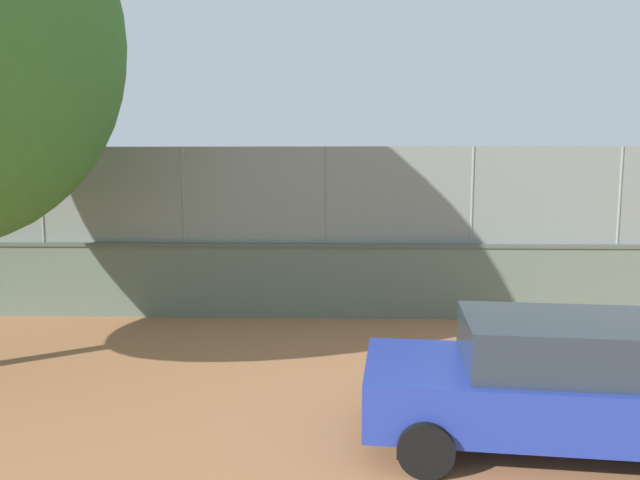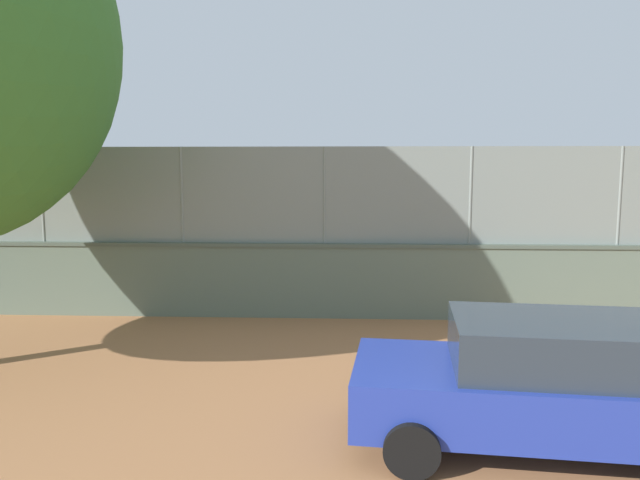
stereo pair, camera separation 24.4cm
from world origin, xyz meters
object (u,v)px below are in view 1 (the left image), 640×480
(player_at_service_line, at_px, (394,239))
(parked_car_blue, at_px, (553,380))
(player_near_wall_returning, at_px, (503,258))
(sports_ball, at_px, (367,271))
(player_crossing_court, at_px, (194,254))
(spare_ball_by_wall, at_px, (405,294))

(player_at_service_line, bearing_deg, parked_car_blue, 91.50)
(player_near_wall_returning, xyz_separation_m, sports_ball, (3.44, -2.86, -0.85))
(player_at_service_line, bearing_deg, player_crossing_court, 27.15)
(player_near_wall_returning, bearing_deg, parked_car_blue, 76.48)
(player_at_service_line, xyz_separation_m, spare_ball_by_wall, (0.27, 4.58, -0.86))
(player_at_service_line, distance_m, player_crossing_court, 6.74)
(sports_ball, bearing_deg, parked_car_blue, 96.27)
(sports_ball, bearing_deg, player_crossing_court, 23.63)
(sports_ball, distance_m, spare_ball_by_wall, 3.77)
(player_near_wall_returning, bearing_deg, player_at_service_line, -56.41)
(player_near_wall_returning, relative_size, parked_car_blue, 0.34)
(player_at_service_line, xyz_separation_m, player_near_wall_returning, (-2.48, 3.73, -0.06))
(player_crossing_court, bearing_deg, parked_car_blue, 123.48)
(sports_ball, bearing_deg, player_at_service_line, -137.79)
(player_near_wall_returning, distance_m, player_crossing_court, 8.50)
(player_near_wall_returning, distance_m, parked_car_blue, 9.18)
(sports_ball, distance_m, parked_car_blue, 11.87)
(spare_ball_by_wall, xyz_separation_m, parked_car_blue, (-0.60, 8.07, 0.73))
(sports_ball, relative_size, spare_ball_by_wall, 0.49)
(spare_ball_by_wall, height_order, parked_car_blue, parked_car_blue)
(player_crossing_court, height_order, spare_ball_by_wall, player_crossing_court)
(player_near_wall_returning, height_order, spare_ball_by_wall, player_near_wall_returning)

